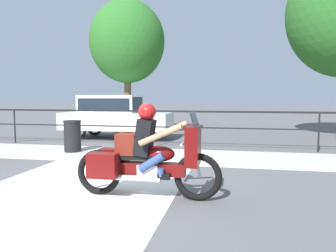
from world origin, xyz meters
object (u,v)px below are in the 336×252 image
at_px(motorcycle, 146,157).
at_px(tree_behind_car, 127,42).
at_px(parked_car, 115,114).
at_px(trash_bin, 72,136).

height_order(motorcycle, tree_behind_car, tree_behind_car).
bearing_deg(motorcycle, tree_behind_car, 114.36).
distance_m(parked_car, trash_bin, 3.29).
bearing_deg(trash_bin, parked_car, 87.76).
relative_size(trash_bin, tree_behind_car, 0.17).
relative_size(motorcycle, tree_behind_car, 0.43).
distance_m(motorcycle, tree_behind_car, 9.37).
relative_size(parked_car, tree_behind_car, 0.75).
relative_size(parked_car, trash_bin, 4.49).
height_order(parked_car, tree_behind_car, tree_behind_car).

